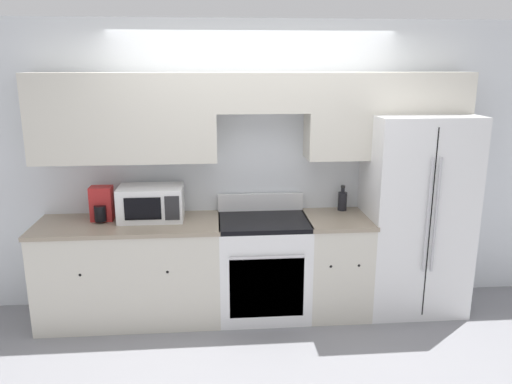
% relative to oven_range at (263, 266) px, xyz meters
% --- Properties ---
extents(ground_plane, '(12.00, 12.00, 0.00)m').
position_rel_oven_range_xyz_m(ground_plane, '(-0.07, -0.31, -0.45)').
color(ground_plane, gray).
extents(wall_back, '(8.00, 0.39, 2.60)m').
position_rel_oven_range_xyz_m(wall_back, '(-0.07, 0.27, 1.05)').
color(wall_back, silver).
rests_on(wall_back, ground_plane).
extents(lower_cabinets_left, '(1.59, 0.64, 0.89)m').
position_rel_oven_range_xyz_m(lower_cabinets_left, '(-1.18, -0.00, -0.00)').
color(lower_cabinets_left, beige).
rests_on(lower_cabinets_left, ground_plane).
extents(lower_cabinets_right, '(0.56, 0.64, 0.89)m').
position_rel_oven_range_xyz_m(lower_cabinets_right, '(0.66, -0.00, -0.00)').
color(lower_cabinets_right, beige).
rests_on(lower_cabinets_right, ground_plane).
extents(oven_range, '(0.79, 0.65, 1.05)m').
position_rel_oven_range_xyz_m(oven_range, '(0.00, 0.00, 0.00)').
color(oven_range, white).
rests_on(oven_range, ground_plane).
extents(refrigerator, '(0.89, 0.79, 1.80)m').
position_rel_oven_range_xyz_m(refrigerator, '(1.38, 0.07, 0.45)').
color(refrigerator, white).
rests_on(refrigerator, ground_plane).
extents(microwave, '(0.55, 0.36, 0.30)m').
position_rel_oven_range_xyz_m(microwave, '(-0.98, 0.09, 0.59)').
color(microwave, white).
rests_on(microwave, lower_cabinets_left).
extents(bottle, '(0.08, 0.08, 0.24)m').
position_rel_oven_range_xyz_m(bottle, '(0.76, 0.22, 0.53)').
color(bottle, black).
rests_on(bottle, lower_cabinets_right).
extents(coffee_maker, '(0.19, 0.21, 0.30)m').
position_rel_oven_range_xyz_m(coffee_maker, '(-1.40, 0.10, 0.58)').
color(coffee_maker, '#B22323').
rests_on(coffee_maker, lower_cabinets_left).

